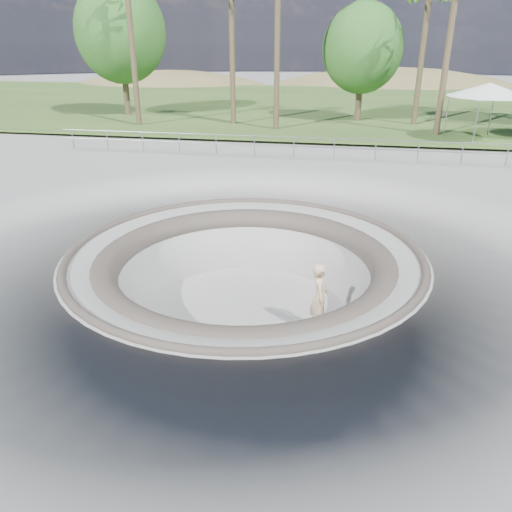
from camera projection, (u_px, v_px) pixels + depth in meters
The scene contains 10 objects.
ground at pixel (245, 252), 14.37m from camera, with size 180.00×180.00×0.00m, color gray.
skate_bowl at pixel (245, 308), 15.10m from camera, with size 14.00×14.00×4.10m.
grass_strip at pixel (322, 104), 44.90m from camera, with size 180.00×36.00×0.12m.
distant_hills at pixel (358, 140), 68.04m from camera, with size 103.20×45.00×28.60m.
safety_railing at pixel (294, 147), 24.90m from camera, with size 25.00×0.06×1.03m.
skateboard at pixel (317, 330), 13.99m from camera, with size 0.76×0.43×0.08m.
skater at pixel (319, 298), 13.59m from camera, with size 0.73×0.48×2.00m, color #D6B48A.
canopy_white at pixel (489, 90), 27.66m from camera, with size 5.79×5.79×3.15m.
bushy_tree_left at pixel (120, 32), 36.13m from camera, with size 6.61×6.01×9.54m.
bushy_tree_mid at pixel (363, 49), 33.82m from camera, with size 5.43×4.94×7.84m.
Camera 1 is at (2.75, -12.92, 5.66)m, focal length 35.00 mm.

